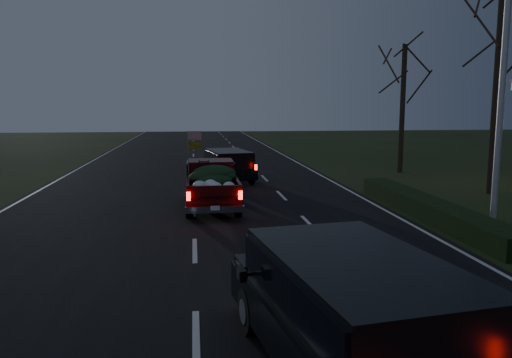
{
  "coord_description": "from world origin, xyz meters",
  "views": [
    {
      "loc": [
        0.02,
        -12.54,
        3.71
      ],
      "look_at": [
        2.05,
        3.66,
        1.3
      ],
      "focal_mm": 35.0,
      "sensor_mm": 36.0,
      "label": 1
    }
  ],
  "objects_px": {
    "pickup_truck": "(211,182)",
    "rear_suv": "(353,305)",
    "light_pole": "(505,47)",
    "lead_suv": "(228,162)"
  },
  "relations": [
    {
      "from": "light_pole",
      "to": "lead_suv",
      "type": "relative_size",
      "value": 2.0
    },
    {
      "from": "light_pole",
      "to": "lead_suv",
      "type": "xyz_separation_m",
      "value": [
        -7.81,
        9.84,
        -4.54
      ]
    },
    {
      "from": "rear_suv",
      "to": "light_pole",
      "type": "bearing_deg",
      "value": 40.29
    },
    {
      "from": "pickup_truck",
      "to": "rear_suv",
      "type": "height_order",
      "value": "pickup_truck"
    },
    {
      "from": "lead_suv",
      "to": "rear_suv",
      "type": "xyz_separation_m",
      "value": [
        0.38,
        -18.3,
        0.15
      ]
    },
    {
      "from": "light_pole",
      "to": "rear_suv",
      "type": "distance_m",
      "value": 12.08
    },
    {
      "from": "light_pole",
      "to": "pickup_truck",
      "type": "height_order",
      "value": "light_pole"
    },
    {
      "from": "light_pole",
      "to": "rear_suv",
      "type": "bearing_deg",
      "value": -131.29
    },
    {
      "from": "rear_suv",
      "to": "pickup_truck",
      "type": "bearing_deg",
      "value": 88.34
    },
    {
      "from": "pickup_truck",
      "to": "light_pole",
      "type": "bearing_deg",
      "value": -22.26
    }
  ]
}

